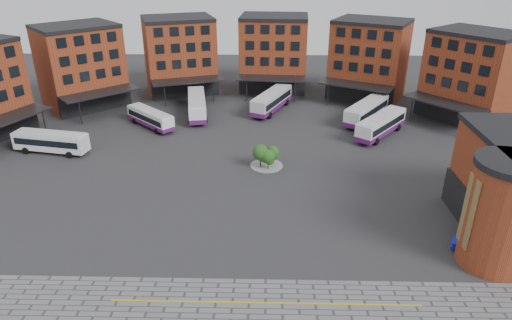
{
  "coord_description": "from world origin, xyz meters",
  "views": [
    {
      "loc": [
        1.92,
        -43.27,
        27.21
      ],
      "look_at": [
        0.74,
        5.45,
        4.0
      ],
      "focal_mm": 32.0,
      "sensor_mm": 36.0,
      "label": 1
    }
  ],
  "objects_px": {
    "bus_e": "(367,111)",
    "bus_d": "(272,101)",
    "blue_car": "(475,247)",
    "bus_b": "(150,118)",
    "bus_f": "(381,125)",
    "tree_island": "(266,155)",
    "bus_a": "(51,141)",
    "bus_c": "(197,105)"
  },
  "relations": [
    {
      "from": "bus_a",
      "to": "bus_d",
      "type": "relative_size",
      "value": 0.9
    },
    {
      "from": "bus_a",
      "to": "bus_b",
      "type": "height_order",
      "value": "bus_a"
    },
    {
      "from": "bus_c",
      "to": "bus_f",
      "type": "distance_m",
      "value": 31.01
    },
    {
      "from": "bus_a",
      "to": "bus_d",
      "type": "bearing_deg",
      "value": -48.42
    },
    {
      "from": "bus_d",
      "to": "blue_car",
      "type": "distance_m",
      "value": 45.64
    },
    {
      "from": "bus_f",
      "to": "blue_car",
      "type": "xyz_separation_m",
      "value": [
        2.49,
        -29.98,
        -1.11
      ]
    },
    {
      "from": "bus_a",
      "to": "bus_c",
      "type": "bearing_deg",
      "value": -38.65
    },
    {
      "from": "bus_b",
      "to": "bus_c",
      "type": "relative_size",
      "value": 0.7
    },
    {
      "from": "bus_e",
      "to": "bus_f",
      "type": "height_order",
      "value": "bus_e"
    },
    {
      "from": "bus_a",
      "to": "blue_car",
      "type": "xyz_separation_m",
      "value": [
        50.96,
        -22.35,
        -1.12
      ]
    },
    {
      "from": "bus_e",
      "to": "bus_d",
      "type": "bearing_deg",
      "value": -162.61
    },
    {
      "from": "bus_e",
      "to": "blue_car",
      "type": "xyz_separation_m",
      "value": [
        3.49,
        -36.32,
        -1.15
      ]
    },
    {
      "from": "bus_b",
      "to": "blue_car",
      "type": "relative_size",
      "value": 2.13
    },
    {
      "from": "bus_b",
      "to": "bus_f",
      "type": "height_order",
      "value": "bus_f"
    },
    {
      "from": "bus_a",
      "to": "blue_car",
      "type": "bearing_deg",
      "value": -103.08
    },
    {
      "from": "bus_a",
      "to": "bus_c",
      "type": "height_order",
      "value": "bus_c"
    },
    {
      "from": "bus_a",
      "to": "bus_b",
      "type": "distance_m",
      "value": 15.74
    },
    {
      "from": "bus_f",
      "to": "tree_island",
      "type": "bearing_deg",
      "value": -107.58
    },
    {
      "from": "bus_e",
      "to": "blue_car",
      "type": "relative_size",
      "value": 2.72
    },
    {
      "from": "bus_d",
      "to": "blue_car",
      "type": "bearing_deg",
      "value": -40.91
    },
    {
      "from": "bus_d",
      "to": "tree_island",
      "type": "bearing_deg",
      "value": -68.15
    },
    {
      "from": "bus_f",
      "to": "blue_car",
      "type": "bearing_deg",
      "value": -46.3
    },
    {
      "from": "bus_b",
      "to": "bus_e",
      "type": "relative_size",
      "value": 0.78
    },
    {
      "from": "bus_a",
      "to": "bus_c",
      "type": "xyz_separation_m",
      "value": [
        18.61,
        16.04,
        0.1
      ]
    },
    {
      "from": "tree_island",
      "to": "bus_e",
      "type": "relative_size",
      "value": 0.38
    },
    {
      "from": "tree_island",
      "to": "bus_f",
      "type": "relative_size",
      "value": 0.4
    },
    {
      "from": "tree_island",
      "to": "blue_car",
      "type": "distance_m",
      "value": 27.27
    },
    {
      "from": "tree_island",
      "to": "bus_d",
      "type": "xyz_separation_m",
      "value": [
        0.86,
        23.05,
        0.1
      ]
    },
    {
      "from": "tree_island",
      "to": "bus_e",
      "type": "bearing_deg",
      "value": 47.19
    },
    {
      "from": "blue_car",
      "to": "bus_b",
      "type": "bearing_deg",
      "value": 71.92
    },
    {
      "from": "tree_island",
      "to": "bus_d",
      "type": "height_order",
      "value": "bus_d"
    },
    {
      "from": "bus_d",
      "to": "bus_e",
      "type": "distance_m",
      "value": 16.63
    },
    {
      "from": "bus_e",
      "to": "tree_island",
      "type": "bearing_deg",
      "value": -97.94
    },
    {
      "from": "tree_island",
      "to": "bus_d",
      "type": "bearing_deg",
      "value": 87.86
    },
    {
      "from": "bus_d",
      "to": "bus_e",
      "type": "relative_size",
      "value": 1.08
    },
    {
      "from": "bus_e",
      "to": "bus_f",
      "type": "distance_m",
      "value": 6.42
    },
    {
      "from": "bus_f",
      "to": "blue_car",
      "type": "relative_size",
      "value": 2.58
    },
    {
      "from": "bus_e",
      "to": "bus_c",
      "type": "bearing_deg",
      "value": -149.22
    },
    {
      "from": "bus_d",
      "to": "bus_f",
      "type": "relative_size",
      "value": 1.13
    },
    {
      "from": "bus_b",
      "to": "bus_f",
      "type": "xyz_separation_m",
      "value": [
        36.66,
        -2.78,
        0.25
      ]
    },
    {
      "from": "bus_d",
      "to": "bus_f",
      "type": "distance_m",
      "value": 20.32
    },
    {
      "from": "tree_island",
      "to": "bus_a",
      "type": "distance_m",
      "value": 31.01
    }
  ]
}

